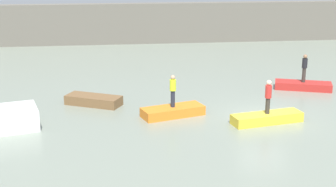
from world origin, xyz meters
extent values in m
plane|color=gray|center=(0.00, 0.00, 0.00)|extent=(120.00, 120.00, 0.00)
cube|color=#666056|center=(0.00, 22.55, 1.86)|extent=(80.00, 1.20, 3.72)
cube|color=brown|center=(-8.81, 3.18, 0.26)|extent=(3.28, 2.44, 0.52)
cube|color=orange|center=(-4.69, 0.71, 0.24)|extent=(3.44, 2.11, 0.49)
cube|color=gold|center=(-0.17, -0.93, 0.24)|extent=(3.74, 1.68, 0.48)
cube|color=red|center=(4.04, 4.86, 0.23)|extent=(3.60, 2.27, 0.46)
cylinder|color=#38332D|center=(4.04, 4.86, 0.91)|extent=(0.22, 0.22, 0.90)
cylinder|color=black|center=(4.04, 4.86, 1.66)|extent=(0.32, 0.32, 0.59)
sphere|color=#936B4C|center=(4.04, 4.86, 2.08)|extent=(0.25, 0.25, 0.25)
cylinder|color=#232838|center=(-4.69, 0.71, 0.93)|extent=(0.22, 0.22, 0.88)
cylinder|color=#D8F226|center=(-4.69, 0.71, 1.66)|extent=(0.32, 0.32, 0.58)
sphere|color=tan|center=(-4.69, 0.71, 2.07)|extent=(0.23, 0.23, 0.23)
cylinder|color=#38332D|center=(-0.17, -0.93, 0.89)|extent=(0.22, 0.22, 0.81)
cylinder|color=red|center=(-0.17, -0.93, 1.62)|extent=(0.32, 0.32, 0.64)
sphere|color=beige|center=(-0.17, -0.93, 2.06)|extent=(0.24, 0.24, 0.24)
camera|label=1|loc=(-7.91, -23.18, 8.10)|focal=52.26mm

